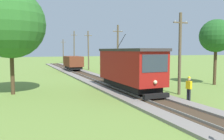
# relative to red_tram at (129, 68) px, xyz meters

# --- Properties ---
(red_tram) EXTENTS (2.60, 8.54, 4.79)m
(red_tram) POSITION_rel_red_tram_xyz_m (0.00, 0.00, 0.00)
(red_tram) COLOR maroon
(red_tram) RESTS_ON rail_right
(freight_car) EXTENTS (2.40, 5.20, 2.31)m
(freight_car) POSITION_rel_red_tram_xyz_m (-0.00, 21.35, -0.64)
(freight_car) COLOR brown
(freight_car) RESTS_ON rail_right
(utility_pole_near_tram) EXTENTS (1.40, 0.29, 6.73)m
(utility_pole_near_tram) POSITION_rel_red_tram_xyz_m (3.49, -2.26, 1.27)
(utility_pole_near_tram) COLOR brown
(utility_pole_near_tram) RESTS_ON ground
(utility_pole_mid) EXTENTS (1.40, 0.33, 6.99)m
(utility_pole_mid) POSITION_rel_red_tram_xyz_m (3.49, 10.36, 1.40)
(utility_pole_mid) COLOR brown
(utility_pole_mid) RESTS_ON ground
(utility_pole_far) EXTENTS (1.40, 0.49, 7.25)m
(utility_pole_far) POSITION_rel_red_tram_xyz_m (3.49, 23.92, 1.53)
(utility_pole_far) COLOR brown
(utility_pole_far) RESTS_ON ground
(utility_pole_distant) EXTENTS (1.40, 0.65, 8.10)m
(utility_pole_distant) POSITION_rel_red_tram_xyz_m (3.49, 35.48, 1.95)
(utility_pole_distant) COLOR brown
(utility_pole_distant) RESTS_ON ground
(utility_pole_horizon) EXTENTS (1.40, 0.28, 6.74)m
(utility_pole_horizon) POSITION_rel_red_tram_xyz_m (3.49, 49.11, 1.28)
(utility_pole_horizon) COLOR brown
(utility_pole_horizon) RESTS_ON ground
(track_worker) EXTENTS (0.32, 0.42, 1.78)m
(track_worker) POSITION_rel_red_tram_xyz_m (2.63, -4.44, -1.21)
(track_worker) COLOR black
(track_worker) RESTS_ON ground
(tree_left_near) EXTENTS (3.44, 3.44, 6.91)m
(tree_left_near) POSITION_rel_red_tram_xyz_m (10.45, 0.62, 2.96)
(tree_left_near) COLOR #4C3823
(tree_left_near) RESTS_ON ground
(tree_right_near) EXTENTS (5.66, 5.66, 8.67)m
(tree_right_near) POSITION_rel_red_tram_xyz_m (-9.32, 3.07, 3.63)
(tree_right_near) COLOR #4C3823
(tree_right_near) RESTS_ON ground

